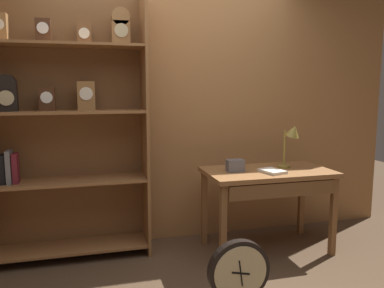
# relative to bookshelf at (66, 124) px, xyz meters

# --- Properties ---
(back_wood_panel) EXTENTS (4.80, 0.05, 2.60)m
(back_wood_panel) POSITION_rel_bookshelf_xyz_m (0.91, 0.20, 0.13)
(back_wood_panel) COLOR #9E6B3D
(back_wood_panel) RESTS_ON ground
(bookshelf) EXTENTS (1.33, 0.38, 2.29)m
(bookshelf) POSITION_rel_bookshelf_xyz_m (0.00, 0.00, 0.00)
(bookshelf) COLOR brown
(bookshelf) RESTS_ON ground
(workbench) EXTENTS (1.13, 0.64, 0.75)m
(workbench) POSITION_rel_bookshelf_xyz_m (1.74, -0.35, -0.52)
(workbench) COLOR brown
(workbench) RESTS_ON ground
(desk_lamp) EXTENTS (0.20, 0.20, 0.41)m
(desk_lamp) POSITION_rel_bookshelf_xyz_m (1.98, -0.30, -0.13)
(desk_lamp) COLOR olive
(desk_lamp) RESTS_ON workbench
(toolbox_small) EXTENTS (0.15, 0.09, 0.11)m
(toolbox_small) POSITION_rel_bookshelf_xyz_m (1.43, -0.32, -0.37)
(toolbox_small) COLOR #595960
(toolbox_small) RESTS_ON workbench
(open_repair_manual) EXTENTS (0.21, 0.25, 0.02)m
(open_repair_manual) POSITION_rel_bookshelf_xyz_m (1.72, -0.44, -0.41)
(open_repair_manual) COLOR silver
(open_repair_manual) RESTS_ON workbench
(round_clock_large) EXTENTS (0.43, 0.11, 0.47)m
(round_clock_large) POSITION_rel_bookshelf_xyz_m (1.13, -1.16, -0.93)
(round_clock_large) COLOR black
(round_clock_large) RESTS_ON ground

